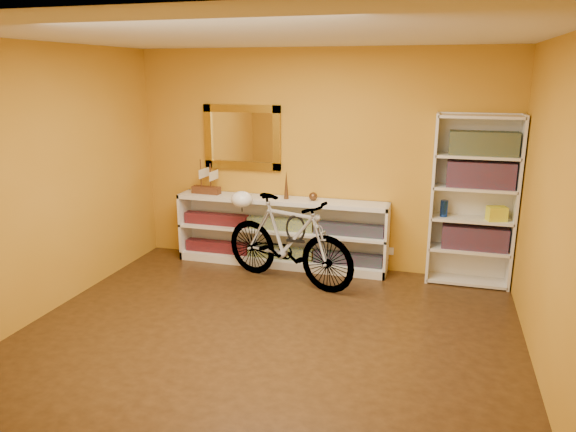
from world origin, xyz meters
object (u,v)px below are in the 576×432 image
(bicycle, at_px, (288,240))
(helmet, at_px, (242,199))
(bookcase, at_px, (473,202))
(console_unit, at_px, (281,232))

(bicycle, relative_size, helmet, 6.71)
(bookcase, bearing_deg, bicycle, -164.41)
(helmet, bearing_deg, bicycle, -18.28)
(console_unit, distance_m, bicycle, 0.58)
(console_unit, distance_m, helmet, 0.67)
(bicycle, bearing_deg, helmet, 90.00)
(console_unit, height_order, bookcase, bookcase)
(bookcase, xyz_separation_m, helmet, (-2.57, -0.34, -0.06))
(console_unit, xyz_separation_m, helmet, (-0.38, -0.31, 0.46))
(console_unit, relative_size, bookcase, 1.37)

